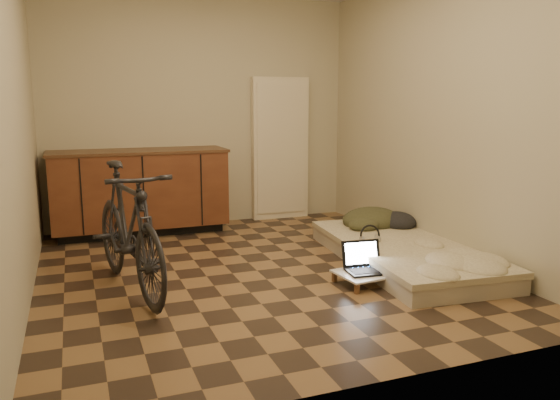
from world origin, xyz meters
name	(u,v)px	position (x,y,z in m)	size (l,w,h in m)	color
room_shell	(256,116)	(0.00, 0.00, 1.30)	(3.50, 4.00, 2.60)	brown
cabinets	(140,191)	(-0.75, 1.70, 0.47)	(1.84, 0.62, 0.91)	black
appliance_panel	(280,149)	(0.95, 1.94, 0.85)	(0.70, 0.10, 1.70)	beige
bicycle	(128,222)	(-1.05, -0.14, 0.53)	(0.49, 1.65, 1.07)	black
futon	(403,252)	(1.30, -0.23, 0.09)	(1.18, 2.17, 0.18)	#B4A890
clothing_pile	(378,212)	(1.46, 0.47, 0.31)	(0.64, 0.54, 0.26)	#34361F
headphones	(370,234)	(1.03, -0.11, 0.25)	(0.21, 0.19, 0.14)	black
lap_desk	(373,272)	(0.76, -0.62, 0.08)	(0.61, 0.43, 0.10)	brown
laptop	(365,265)	(0.71, -0.59, 0.14)	(0.35, 0.32, 0.22)	black
mouse	(398,267)	(0.97, -0.65, 0.12)	(0.07, 0.11, 0.04)	white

